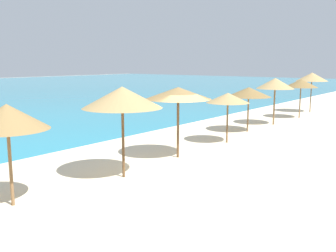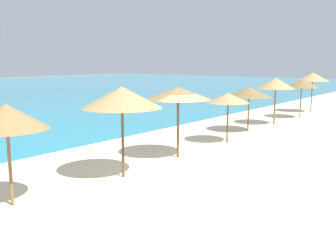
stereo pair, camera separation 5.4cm
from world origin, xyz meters
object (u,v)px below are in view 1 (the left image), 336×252
(beach_umbrella_4, at_px, (122,97))
(beach_umbrella_6, at_px, (228,98))
(beach_umbrella_5, at_px, (178,93))
(beach_umbrella_9, at_px, (301,83))
(beach_umbrella_8, at_px, (275,83))
(beach_umbrella_10, at_px, (312,77))
(beach_umbrella_3, at_px, (7,117))
(beach_umbrella_7, at_px, (249,92))

(beach_umbrella_4, xyz_separation_m, beach_umbrella_6, (6.80, 0.03, -0.52))
(beach_umbrella_5, relative_size, beach_umbrella_9, 1.06)
(beach_umbrella_4, height_order, beach_umbrella_8, beach_umbrella_4)
(beach_umbrella_10, bearing_deg, beach_umbrella_4, -178.40)
(beach_umbrella_6, bearing_deg, beach_umbrella_9, 0.64)
(beach_umbrella_5, xyz_separation_m, beach_umbrella_10, (17.11, 0.40, 0.11))
(beach_umbrella_4, distance_m, beach_umbrella_9, 16.77)
(beach_umbrella_6, bearing_deg, beach_umbrella_4, -179.77)
(beach_umbrella_6, height_order, beach_umbrella_10, beach_umbrella_10)
(beach_umbrella_5, bearing_deg, beach_umbrella_9, -0.09)
(beach_umbrella_6, relative_size, beach_umbrella_9, 0.89)
(beach_umbrella_3, bearing_deg, beach_umbrella_5, -2.99)
(beach_umbrella_7, xyz_separation_m, beach_umbrella_10, (10.28, -0.00, 0.49))
(beach_umbrella_6, xyz_separation_m, beach_umbrella_9, (9.96, 0.11, 0.23))
(beach_umbrella_9, bearing_deg, beach_umbrella_3, 178.95)
(beach_umbrella_8, bearing_deg, beach_umbrella_5, -178.52)
(beach_umbrella_4, relative_size, beach_umbrella_7, 1.23)
(beach_umbrella_7, bearing_deg, beach_umbrella_5, -176.58)
(beach_umbrella_7, distance_m, beach_umbrella_10, 10.29)
(beach_umbrella_3, relative_size, beach_umbrella_4, 0.91)
(beach_umbrella_6, distance_m, beach_umbrella_7, 3.25)
(beach_umbrella_3, bearing_deg, beach_umbrella_8, -0.33)
(beach_umbrella_3, relative_size, beach_umbrella_7, 1.12)
(beach_umbrella_5, height_order, beach_umbrella_10, beach_umbrella_10)
(beach_umbrella_3, bearing_deg, beach_umbrella_6, -2.68)
(beach_umbrella_4, height_order, beach_umbrella_6, beach_umbrella_4)
(beach_umbrella_10, bearing_deg, beach_umbrella_6, -177.71)
(beach_umbrella_6, xyz_separation_m, beach_umbrella_8, (6.32, 0.39, 0.37))
(beach_umbrella_4, bearing_deg, beach_umbrella_8, 1.82)
(beach_umbrella_3, height_order, beach_umbrella_5, beach_umbrella_5)
(beach_umbrella_4, xyz_separation_m, beach_umbrella_10, (20.28, 0.57, 0.02))
(beach_umbrella_3, distance_m, beach_umbrella_8, 16.70)
(beach_umbrella_9, relative_size, beach_umbrella_10, 0.88)
(beach_umbrella_9, bearing_deg, beach_umbrella_4, -179.53)
(beach_umbrella_7, bearing_deg, beach_umbrella_10, -0.03)
(beach_umbrella_3, distance_m, beach_umbrella_5, 6.76)
(beach_umbrella_4, distance_m, beach_umbrella_6, 6.82)
(beach_umbrella_8, relative_size, beach_umbrella_10, 0.95)
(beach_umbrella_6, height_order, beach_umbrella_9, beach_umbrella_9)
(beach_umbrella_6, bearing_deg, beach_umbrella_3, 177.32)
(beach_umbrella_4, distance_m, beach_umbrella_8, 13.13)
(beach_umbrella_4, relative_size, beach_umbrella_9, 1.14)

